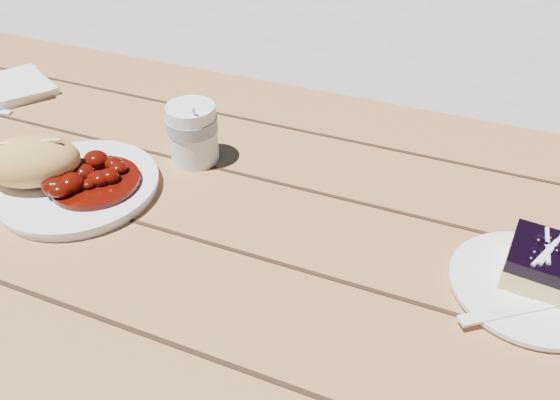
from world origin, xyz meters
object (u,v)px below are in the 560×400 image
at_px(main_plate, 79,187).
at_px(dessert_plate, 530,287).
at_px(picnic_table, 264,294).
at_px(bread_roll, 32,161).
at_px(blueberry_cake, 546,264).
at_px(coffee_cup, 193,134).

height_order(main_plate, dessert_plate, main_plate).
height_order(picnic_table, bread_roll, bread_roll).
distance_m(blueberry_cake, coffee_cup, 0.53).
bearing_deg(blueberry_cake, picnic_table, -172.63).
distance_m(picnic_table, dessert_plate, 0.39).
distance_m(picnic_table, blueberry_cake, 0.41).
height_order(picnic_table, blueberry_cake, blueberry_cake).
bearing_deg(coffee_cup, dessert_plate, -10.89).
bearing_deg(blueberry_cake, dessert_plate, -117.58).
bearing_deg(blueberry_cake, main_plate, -168.62).
relative_size(main_plate, coffee_cup, 2.42).
bearing_deg(main_plate, blueberry_cake, 5.27).
height_order(picnic_table, coffee_cup, coffee_cup).
bearing_deg(bread_roll, main_plate, 19.98).
bearing_deg(coffee_cup, main_plate, -129.48).
bearing_deg(dessert_plate, bread_roll, -174.66).
bearing_deg(main_plate, bread_roll, -160.02).
relative_size(dessert_plate, blueberry_cake, 1.94).
distance_m(dessert_plate, coffee_cup, 0.52).
height_order(bread_roll, blueberry_cake, bread_roll).
bearing_deg(coffee_cup, bread_roll, -136.70).
height_order(dessert_plate, blueberry_cake, blueberry_cake).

